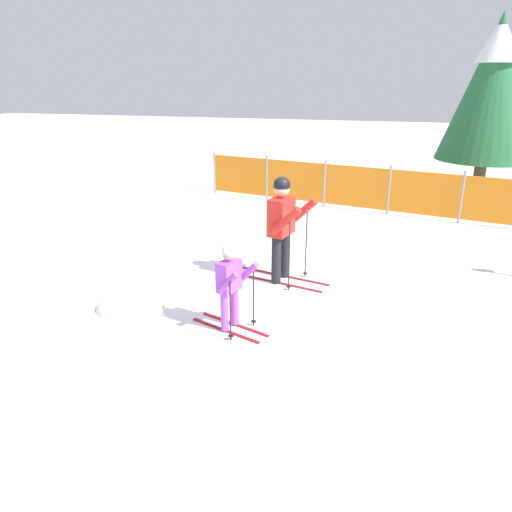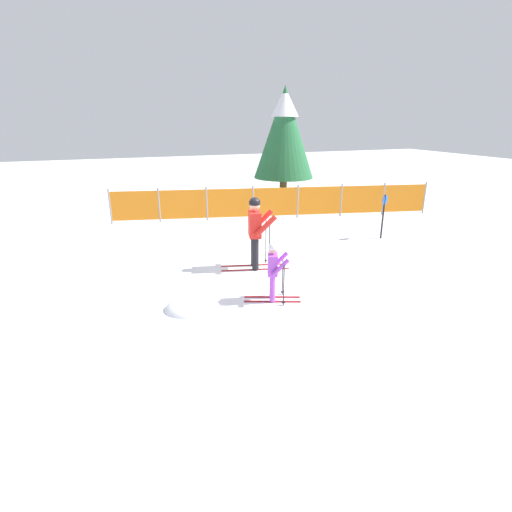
# 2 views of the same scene
# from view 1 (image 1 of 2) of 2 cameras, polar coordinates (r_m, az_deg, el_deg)

# --- Properties ---
(ground_plane) EXTENTS (60.00, 60.00, 0.00)m
(ground_plane) POSITION_cam_1_polar(r_m,az_deg,el_deg) (7.97, 3.99, -3.63)
(ground_plane) COLOR white
(skier_adult) EXTENTS (1.65, 0.84, 1.71)m
(skier_adult) POSITION_cam_1_polar(r_m,az_deg,el_deg) (7.91, 3.05, 4.09)
(skier_adult) COLOR maroon
(skier_adult) RESTS_ON ground_plane
(skier_child) EXTENTS (1.13, 0.67, 1.19)m
(skier_child) POSITION_cam_1_polar(r_m,az_deg,el_deg) (6.45, -2.97, -2.83)
(skier_child) COLOR maroon
(skier_child) RESTS_ON ground_plane
(safety_fence) EXTENTS (11.12, 2.54, 1.19)m
(safety_fence) POSITION_cam_1_polar(r_m,az_deg,el_deg) (12.22, 18.68, 6.76)
(safety_fence) COLOR gray
(safety_fence) RESTS_ON ground_plane
(conifer_far) EXTENTS (2.52, 2.52, 4.67)m
(conifer_far) POSITION_cam_1_polar(r_m,az_deg,el_deg) (15.00, 25.48, 17.13)
(conifer_far) COLOR #4C3823
(conifer_far) RESTS_ON ground_plane
(snow_mound) EXTENTS (1.02, 0.87, 0.41)m
(snow_mound) POSITION_cam_1_polar(r_m,az_deg,el_deg) (7.49, -14.08, -5.85)
(snow_mound) COLOR white
(snow_mound) RESTS_ON ground_plane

